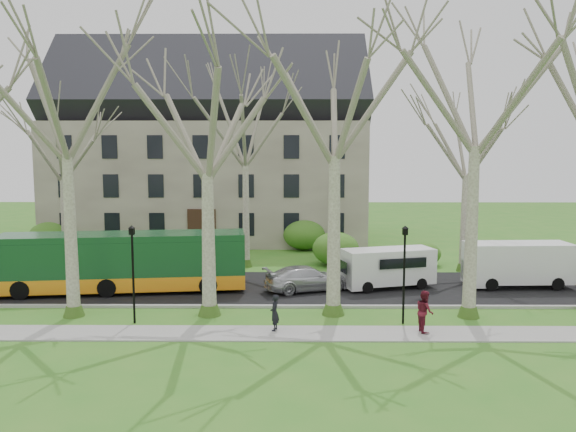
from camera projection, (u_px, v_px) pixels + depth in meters
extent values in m
plane|color=#367822|center=(269.00, 317.00, 26.04)|extent=(120.00, 120.00, 0.00)
cube|color=gray|center=(267.00, 333.00, 23.55)|extent=(70.00, 2.00, 0.06)
cube|color=black|center=(273.00, 288.00, 31.50)|extent=(80.00, 8.00, 0.06)
cube|color=#A5A39E|center=(271.00, 306.00, 27.52)|extent=(80.00, 0.25, 0.14)
cube|color=slate|center=(212.00, 182.00, 49.36)|extent=(26.00, 12.00, 10.00)
cylinder|color=black|center=(133.00, 279.00, 24.86)|extent=(0.10, 0.10, 4.00)
cube|color=black|center=(132.00, 231.00, 24.62)|extent=(0.22, 0.22, 0.30)
cylinder|color=black|center=(404.00, 280.00, 24.78)|extent=(0.10, 0.10, 4.00)
cube|color=black|center=(405.00, 232.00, 24.53)|extent=(0.22, 0.22, 0.30)
ellipsoid|color=#31631C|center=(41.00, 250.00, 37.96)|extent=(2.60, 2.60, 2.00)
ellipsoid|color=#31631C|center=(129.00, 250.00, 37.92)|extent=(2.60, 2.60, 2.00)
ellipsoid|color=#31631C|center=(336.00, 251.00, 37.82)|extent=(2.60, 2.60, 2.00)
ellipsoid|color=#31631C|center=(425.00, 251.00, 37.78)|extent=(2.60, 2.60, 2.00)
ellipsoid|color=#31631C|center=(49.00, 237.00, 43.94)|extent=(2.60, 2.60, 2.00)
ellipsoid|color=#31631C|center=(304.00, 237.00, 43.80)|extent=(2.60, 2.60, 2.00)
imported|color=#BCBDC1|center=(307.00, 278.00, 30.69)|extent=(5.02, 3.37, 1.35)
imported|color=black|center=(275.00, 313.00, 23.79)|extent=(0.46, 0.62, 1.55)
imported|color=#591422|center=(425.00, 311.00, 23.61)|extent=(0.75, 0.92, 1.77)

